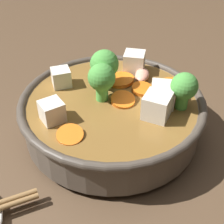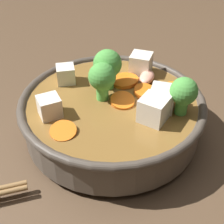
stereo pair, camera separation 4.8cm
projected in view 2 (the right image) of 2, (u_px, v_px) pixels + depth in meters
name	position (u px, v px, depth m)	size (l,w,h in m)	color
ground_plane	(112.00, 133.00, 0.50)	(3.00, 3.00, 0.00)	#4C3826
stirfry_bowl	(113.00, 110.00, 0.48)	(0.28, 0.28, 0.13)	#51473D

